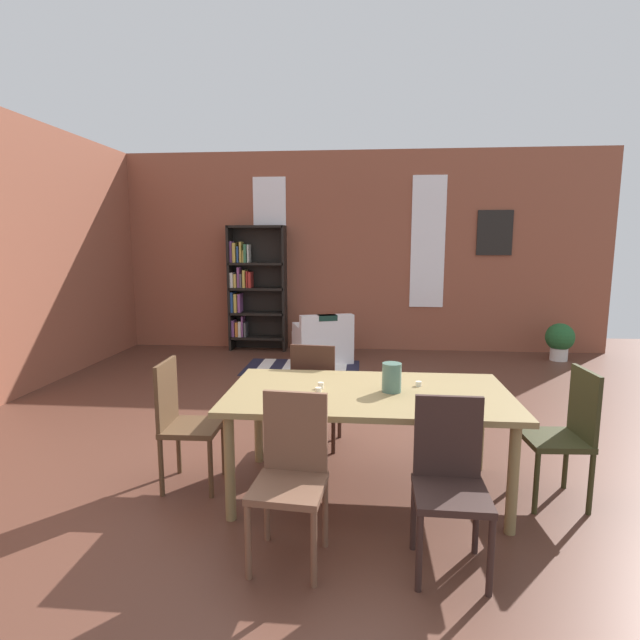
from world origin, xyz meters
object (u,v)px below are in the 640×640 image
Objects in this scene: dining_chair_near_left at (291,471)px; potted_plant_by_shelf at (560,339)px; bookshelf_tall at (253,287)px; vase_on_table at (392,377)px; dining_chair_head_left at (182,419)px; armchair_white at (322,343)px; dining_table at (368,401)px; dining_chair_far_left at (315,391)px; dining_chair_near_right at (449,478)px; dining_chair_head_right at (566,431)px.

dining_chair_near_left reaches higher than potted_plant_by_shelf.
dining_chair_near_left is 0.46× the size of bookshelf_tall.
potted_plant_by_shelf is (2.82, 4.38, -0.54)m from vase_on_table.
armchair_white is at bearing 80.19° from dining_chair_head_left.
bookshelf_tall is (-1.90, 4.75, 0.37)m from dining_table.
dining_chair_near_left is at bearing -89.49° from dining_chair_far_left.
dining_table is 0.91m from dining_chair_near_right.
dining_chair_near_left is 0.94× the size of armchair_white.
armchair_white is (-0.21, 3.28, -0.23)m from dining_chair_far_left.
dining_chair_far_left is (-0.62, 0.77, -0.36)m from vase_on_table.
dining_chair_head_right is 4.66m from potted_plant_by_shelf.
dining_chair_head_right is at bearing -110.27° from potted_plant_by_shelf.
dining_chair_head_right is (1.82, -0.76, 0.00)m from dining_chair_far_left.
dining_chair_near_right and dining_chair_head_right have the same top height.
dining_chair_near_right is (0.29, -0.77, -0.36)m from vase_on_table.
dining_chair_near_right is at bearing -66.91° from bookshelf_tall.
potted_plant_by_shelf is (1.61, 4.37, -0.19)m from dining_chair_head_right.
dining_chair_head_right reaches higher than armchair_white.
potted_plant_by_shelf is (3.42, 5.14, -0.19)m from dining_chair_near_left.
dining_table is 9.67× the size of vase_on_table.
potted_plant_by_shelf is (3.65, 0.33, 0.05)m from armchair_white.
armchair_white is (0.70, 4.05, -0.23)m from dining_chair_head_left.
dining_chair_head_left is (-2.73, -0.01, 0.00)m from dining_chair_head_right.
dining_chair_near_left is 1.96m from dining_chair_head_right.
dining_chair_head_left is at bearing -99.81° from armchair_white.
dining_chair_head_right is at bearing -55.43° from bookshelf_tall.
dining_chair_near_right is 1.64× the size of potted_plant_by_shelf.
vase_on_table is 1.04m from dining_chair_near_left.
vase_on_table is 0.22× the size of dining_chair_head_right.
dining_chair_head_right is at bearing 40.07° from dining_chair_near_right.
dining_chair_near_right and dining_chair_head_left have the same top height.
dining_chair_far_left reaches higher than potted_plant_by_shelf.
dining_table is 3.42× the size of potted_plant_by_shelf.
dining_chair_head_left is at bearing -134.79° from potted_plant_by_shelf.
dining_chair_near_left is at bearing -75.14° from bookshelf_tall.
potted_plant_by_shelf is (4.88, -0.37, -0.73)m from bookshelf_tall.
dining_chair_head_left is 4.12m from armchair_white.
dining_chair_near_right is 0.94× the size of armchair_white.
dining_chair_far_left is at bearing -133.59° from potted_plant_by_shelf.
bookshelf_tall is at bearing 113.52° from vase_on_table.
vase_on_table reaches higher than dining_chair_near_left.
dining_chair_near_left reaches higher than armchair_white.
dining_table is 2.09× the size of dining_chair_far_left.
vase_on_table is at bearing -0.00° from dining_table.
dining_table is 1.38m from dining_chair_head_left.
vase_on_table is 0.22× the size of dining_chair_far_left.
potted_plant_by_shelf is at bearing 63.79° from dining_chair_near_right.
vase_on_table is (0.16, -0.00, 0.18)m from dining_table.
dining_chair_head_right is at bearing 0.22° from vase_on_table.
vase_on_table is 5.18m from bookshelf_tall.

